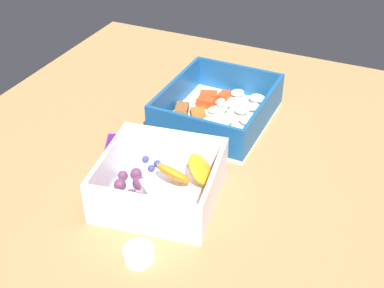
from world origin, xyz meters
The scene contains 5 objects.
table_surface centered at (0.00, 0.00, 1.00)cm, with size 80.00×80.00×2.00cm, color #9E7547.
pasta_container centered at (9.41, 0.79, 3.80)cm, with size 19.85×16.80×5.96cm.
fruit_bowl centered at (-11.81, 0.57, 4.19)cm, with size 17.04×17.50×6.34cm.
candy_bar centered at (-5.71, 11.78, 2.60)cm, with size 7.00×2.40×1.20cm, color #51197A.
paper_cup_liner centered at (-22.79, -2.17, 2.80)cm, with size 3.76×3.76×1.60cm, color white.
Camera 1 is at (-57.68, -24.82, 47.98)cm, focal length 47.15 mm.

